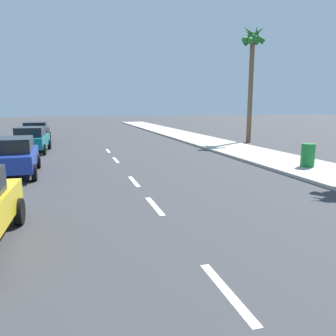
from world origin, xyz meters
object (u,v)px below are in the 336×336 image
parked_car_black (36,131)px  trash_bin_far (308,155)px  palm_tree_far (252,52)px  parked_car_blue (13,155)px  parked_car_teal (31,139)px

parked_car_black → trash_bin_far: size_ratio=4.27×
parked_car_black → palm_tree_far: palm_tree_far is taller
parked_car_blue → trash_bin_far: size_ratio=4.02×
parked_car_teal → parked_car_black: size_ratio=0.95×
parked_car_blue → trash_bin_far: parked_car_blue is taller
parked_car_black → trash_bin_far: parked_car_black is taller
trash_bin_far → parked_car_black: bearing=128.6°
parked_car_blue → parked_car_teal: same height
parked_car_black → palm_tree_far: (15.98, -5.33, 5.92)m
parked_car_blue → palm_tree_far: bearing=26.4°
parked_car_blue → parked_car_teal: bearing=88.3°
parked_car_blue → trash_bin_far: 12.66m
palm_tree_far → trash_bin_far: size_ratio=8.51×
parked_car_blue → parked_car_black: bearing=89.6°
palm_tree_far → trash_bin_far: 12.75m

